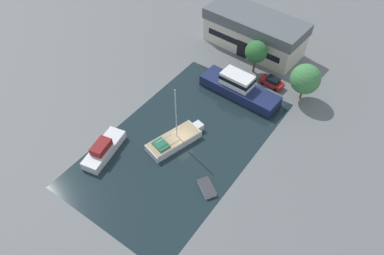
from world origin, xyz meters
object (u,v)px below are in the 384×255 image
at_px(warehouse_building, 254,32).
at_px(parked_car, 272,82).
at_px(quay_tree_by_water, 305,79).
at_px(motor_cruiser, 239,88).
at_px(small_dinghy, 207,188).
at_px(quay_tree_near_building, 256,52).
at_px(cabin_boat, 104,149).
at_px(sailboat_moored, 175,140).

bearing_deg(warehouse_building, parked_car, -40.73).
xyz_separation_m(quay_tree_by_water, parked_car, (-5.45, 0.12, -3.33)).
distance_m(motor_cruiser, small_dinghy, 20.12).
bearing_deg(motor_cruiser, quay_tree_near_building, 10.37).
relative_size(motor_cruiser, small_dinghy, 4.00).
bearing_deg(small_dinghy, quay_tree_near_building, 48.41).
bearing_deg(warehouse_building, small_dinghy, -67.47).
relative_size(quay_tree_near_building, cabin_boat, 0.76).
distance_m(warehouse_building, quay_tree_by_water, 16.10).
distance_m(quay_tree_near_building, cabin_boat, 30.83).
bearing_deg(cabin_boat, motor_cruiser, 56.11).
relative_size(warehouse_building, cabin_boat, 2.35).
bearing_deg(cabin_boat, sailboat_moored, 35.20).
height_order(warehouse_building, parked_car, warehouse_building).
distance_m(sailboat_moored, small_dinghy, 9.48).
height_order(quay_tree_near_building, small_dinghy, quay_tree_near_building).
bearing_deg(quay_tree_by_water, motor_cruiser, -149.99).
xyz_separation_m(warehouse_building, cabin_boat, (-4.53, -36.07, -2.56)).
height_order(warehouse_building, cabin_boat, warehouse_building).
distance_m(quay_tree_by_water, motor_cruiser, 10.77).
height_order(quay_tree_by_water, motor_cruiser, quay_tree_by_water).
distance_m(quay_tree_by_water, parked_car, 6.39).
xyz_separation_m(sailboat_moored, motor_cruiser, (2.14, 14.99, 0.78)).
bearing_deg(warehouse_building, motor_cruiser, -66.92).
xyz_separation_m(quay_tree_near_building, quay_tree_by_water, (9.93, -1.65, -0.19)).
height_order(quay_tree_by_water, parked_car, quay_tree_by_water).
height_order(quay_tree_by_water, small_dinghy, quay_tree_by_water).
bearing_deg(small_dinghy, cabin_boat, 135.37).
relative_size(quay_tree_by_water, motor_cruiser, 0.47).
bearing_deg(small_dinghy, quay_tree_by_water, 26.49).
height_order(warehouse_building, quay_tree_by_water, warehouse_building).
bearing_deg(warehouse_building, quay_tree_near_building, -56.09).
height_order(quay_tree_near_building, sailboat_moored, sailboat_moored).
xyz_separation_m(parked_car, small_dinghy, (2.85, -24.37, -0.57)).
relative_size(motor_cruiser, cabin_boat, 1.72).
height_order(quay_tree_by_water, cabin_boat, quay_tree_by_water).
distance_m(warehouse_building, cabin_boat, 36.44).
bearing_deg(motor_cruiser, small_dinghy, -158.57).
height_order(parked_car, motor_cruiser, motor_cruiser).
height_order(motor_cruiser, cabin_boat, motor_cruiser).
bearing_deg(small_dinghy, sailboat_moored, 97.32).
relative_size(parked_car, cabin_boat, 0.52).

